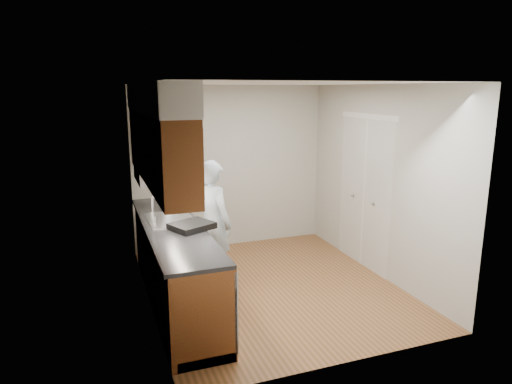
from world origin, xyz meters
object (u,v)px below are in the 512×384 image
person (213,215)px  dish_rack (192,226)px  steel_can (182,203)px  soap_bottle_a (166,199)px  soap_bottle_b (174,202)px

person → dish_rack: (-0.37, -0.53, 0.05)m
person → dish_rack: 0.65m
person → steel_can: (-0.29, 0.43, 0.08)m
soap_bottle_a → soap_bottle_b: size_ratio=1.51×
dish_rack → steel_can: bearing=60.2°
soap_bottle_a → dish_rack: bearing=-80.6°
soap_bottle_b → steel_can: (0.12, 0.08, -0.04)m
soap_bottle_b → soap_bottle_a: bearing=-163.0°
steel_can → dish_rack: steel_can is taller
soap_bottle_b → dish_rack: size_ratio=0.47×
person → steel_can: size_ratio=14.34×
person → soap_bottle_a: size_ratio=5.92×
steel_can → dish_rack: (-0.08, -0.95, -0.03)m
steel_can → soap_bottle_a: bearing=-153.4°
person → steel_can: 0.52m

